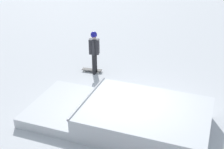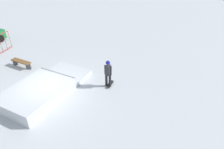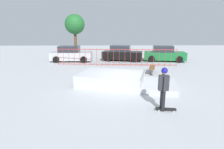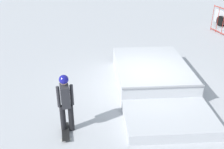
# 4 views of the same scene
# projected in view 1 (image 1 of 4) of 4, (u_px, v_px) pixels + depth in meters

# --- Properties ---
(ground_plane) EXTENTS (60.00, 60.00, 0.00)m
(ground_plane) POSITION_uv_depth(u_px,v_px,m) (127.00, 117.00, 9.59)
(ground_plane) COLOR #B7BABF
(skate_ramp) EXTENTS (5.90, 3.95, 0.74)m
(skate_ramp) POSITION_uv_depth(u_px,v_px,m) (129.00, 116.00, 9.09)
(skate_ramp) COLOR silver
(skate_ramp) RESTS_ON ground
(skater) EXTENTS (0.39, 0.44, 1.73)m
(skater) POSITION_uv_depth(u_px,v_px,m) (94.00, 49.00, 11.95)
(skater) COLOR black
(skater) RESTS_ON ground
(skateboard) EXTENTS (0.82, 0.35, 0.09)m
(skateboard) POSITION_uv_depth(u_px,v_px,m) (92.00, 70.00, 12.46)
(skateboard) COLOR black
(skateboard) RESTS_ON ground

